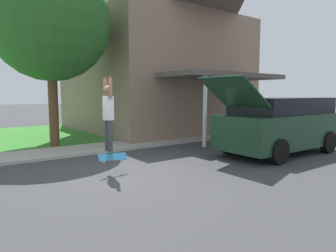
# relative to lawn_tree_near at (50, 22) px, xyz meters

# --- Properties ---
(ground_plane) EXTENTS (120.00, 120.00, 0.00)m
(ground_plane) POSITION_rel_lawn_tree_near_xyz_m (4.93, 0.26, -4.81)
(ground_plane) COLOR #3D3D3F
(lawn) EXTENTS (10.00, 80.00, 0.08)m
(lawn) POSITION_rel_lawn_tree_near_xyz_m (-3.07, 6.26, -4.77)
(lawn) COLOR #387F2D
(lawn) RESTS_ON ground_plane
(sidewalk) EXTENTS (1.80, 80.00, 0.10)m
(sidewalk) POSITION_rel_lawn_tree_near_xyz_m (1.33, 6.26, -4.76)
(sidewalk) COLOR #ADA89E
(sidewalk) RESTS_ON ground_plane
(house) EXTENTS (11.93, 8.87, 9.11)m
(house) POSITION_rel_lawn_tree_near_xyz_m (-3.08, 6.58, 0.01)
(house) COLOR #89705B
(house) RESTS_ON lawn
(lawn_tree_near) EXTENTS (4.50, 4.50, 6.99)m
(lawn_tree_near) POSITION_rel_lawn_tree_near_xyz_m (0.00, 0.00, 0.00)
(lawn_tree_near) COLOR brown
(lawn_tree_near) RESTS_ON lawn
(suv_parked) EXTENTS (2.18, 5.45, 2.61)m
(suv_parked) POSITION_rel_lawn_tree_near_xyz_m (5.87, 6.09, -3.76)
(suv_parked) COLOR #193823
(suv_parked) RESTS_ON ground_plane
(skateboarder) EXTENTS (0.41, 0.23, 1.94)m
(skateboarder) POSITION_rel_lawn_tree_near_xyz_m (4.86, 0.06, -3.19)
(skateboarder) COLOR #38383D
(skateboarder) RESTS_ON ground_plane
(skateboard) EXTENTS (0.26, 0.82, 0.28)m
(skateboard) POSITION_rel_lawn_tree_near_xyz_m (5.00, 0.09, -4.33)
(skateboard) COLOR #236B99
(skateboard) RESTS_ON ground_plane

